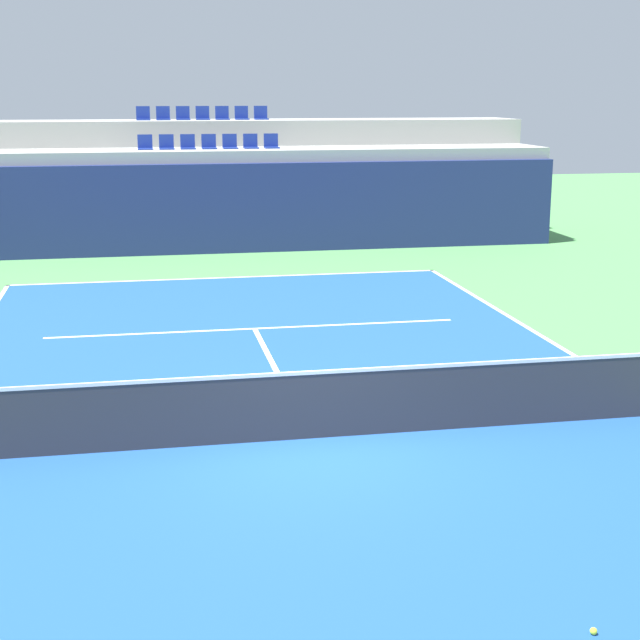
# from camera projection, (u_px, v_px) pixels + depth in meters

# --- Properties ---
(ground_plane) EXTENTS (80.00, 80.00, 0.00)m
(ground_plane) POSITION_uv_depth(u_px,v_px,m) (311.00, 439.00, 13.29)
(ground_plane) COLOR #4C8C4C
(court_surface) EXTENTS (11.00, 24.00, 0.01)m
(court_surface) POSITION_uv_depth(u_px,v_px,m) (311.00, 439.00, 13.29)
(court_surface) COLOR #1E4C99
(court_surface) RESTS_ON ground_plane
(baseline_far) EXTENTS (11.00, 0.10, 0.00)m
(baseline_far) POSITION_uv_depth(u_px,v_px,m) (228.00, 278.00, 24.71)
(baseline_far) COLOR white
(baseline_far) RESTS_ON court_surface
(service_line_far) EXTENTS (8.26, 0.10, 0.00)m
(service_line_far) POSITION_uv_depth(u_px,v_px,m) (255.00, 329.00, 19.40)
(service_line_far) COLOR white
(service_line_far) RESTS_ON court_surface
(centre_service_line) EXTENTS (0.10, 6.40, 0.00)m
(centre_service_line) POSITION_uv_depth(u_px,v_px,m) (278.00, 373.00, 16.35)
(centre_service_line) COLOR white
(centre_service_line) RESTS_ON court_surface
(back_wall) EXTENTS (20.92, 0.30, 2.62)m
(back_wall) POSITION_uv_depth(u_px,v_px,m) (214.00, 209.00, 28.21)
(back_wall) COLOR navy
(back_wall) RESTS_ON ground_plane
(stands_tier_lower) EXTENTS (20.92, 2.40, 2.97)m
(stands_tier_lower) POSITION_uv_depth(u_px,v_px,m) (211.00, 198.00, 29.46)
(stands_tier_lower) COLOR #9E9E99
(stands_tier_lower) RESTS_ON ground_plane
(stands_tier_upper) EXTENTS (20.92, 2.40, 3.77)m
(stands_tier_upper) POSITION_uv_depth(u_px,v_px,m) (205.00, 178.00, 31.66)
(stands_tier_upper) COLOR #9E9E99
(stands_tier_upper) RESTS_ON ground_plane
(seating_row_lower) EXTENTS (4.26, 0.44, 0.44)m
(seating_row_lower) POSITION_uv_depth(u_px,v_px,m) (209.00, 145.00, 29.18)
(seating_row_lower) COLOR navy
(seating_row_lower) RESTS_ON stands_tier_lower
(seating_row_upper) EXTENTS (4.26, 0.44, 0.44)m
(seating_row_upper) POSITION_uv_depth(u_px,v_px,m) (203.00, 116.00, 31.29)
(seating_row_upper) COLOR navy
(seating_row_upper) RESTS_ON stands_tier_upper
(tennis_net) EXTENTS (11.08, 0.08, 1.07)m
(tennis_net) POSITION_uv_depth(u_px,v_px,m) (311.00, 404.00, 13.17)
(tennis_net) COLOR black
(tennis_net) RESTS_ON court_surface
(tennis_ball_0) EXTENTS (0.07, 0.07, 0.07)m
(tennis_ball_0) POSITION_uv_depth(u_px,v_px,m) (594.00, 631.00, 8.48)
(tennis_ball_0) COLOR #CCE033
(tennis_ball_0) RESTS_ON court_surface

